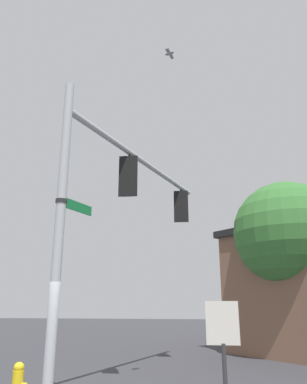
{
  "coord_description": "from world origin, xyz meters",
  "views": [
    {
      "loc": [
        2.87,
        -7.23,
        2.13
      ],
      "look_at": [
        1.48,
        4.12,
        5.54
      ],
      "focal_mm": 34.24,
      "sensor_mm": 36.0,
      "label": 1
    }
  ],
  "objects_px": {
    "traffic_light_mid_inner": "(181,207)",
    "street_name_sign": "(72,205)",
    "fire_hydrant": "(18,382)",
    "historical_marker": "(223,343)",
    "traffic_light_nearest_pole": "(129,178)",
    "bird_flying": "(170,53)"
  },
  "relations": [
    {
      "from": "street_name_sign",
      "to": "bird_flying",
      "type": "relative_size",
      "value": 2.78
    },
    {
      "from": "traffic_light_mid_inner",
      "to": "historical_marker",
      "type": "distance_m",
      "value": 7.71
    },
    {
      "from": "traffic_light_nearest_pole",
      "to": "fire_hydrant",
      "type": "height_order",
      "value": "traffic_light_nearest_pole"
    },
    {
      "from": "traffic_light_mid_inner",
      "to": "street_name_sign",
      "type": "bearing_deg",
      "value": -109.67
    },
    {
      "from": "street_name_sign",
      "to": "bird_flying",
      "type": "bearing_deg",
      "value": 28.77
    },
    {
      "from": "street_name_sign",
      "to": "historical_marker",
      "type": "xyz_separation_m",
      "value": [
        3.14,
        -0.38,
        -2.77
      ]
    },
    {
      "from": "traffic_light_nearest_pole",
      "to": "street_name_sign",
      "type": "bearing_deg",
      "value": -109.57
    },
    {
      "from": "traffic_light_mid_inner",
      "to": "bird_flying",
      "type": "relative_size",
      "value": 3.23
    },
    {
      "from": "bird_flying",
      "to": "street_name_sign",
      "type": "bearing_deg",
      "value": -151.23
    },
    {
      "from": "street_name_sign",
      "to": "fire_hydrant",
      "type": "xyz_separation_m",
      "value": [
        -1.31,
        0.94,
        -3.76
      ]
    },
    {
      "from": "street_name_sign",
      "to": "historical_marker",
      "type": "height_order",
      "value": "street_name_sign"
    },
    {
      "from": "bird_flying",
      "to": "historical_marker",
      "type": "bearing_deg",
      "value": -57.28
    },
    {
      "from": "traffic_light_nearest_pole",
      "to": "historical_marker",
      "type": "height_order",
      "value": "traffic_light_nearest_pole"
    },
    {
      "from": "fire_hydrant",
      "to": "historical_marker",
      "type": "distance_m",
      "value": 4.74
    },
    {
      "from": "traffic_light_mid_inner",
      "to": "historical_marker",
      "type": "xyz_separation_m",
      "value": [
        0.98,
        -6.42,
        -4.16
      ]
    },
    {
      "from": "traffic_light_nearest_pole",
      "to": "street_name_sign",
      "type": "height_order",
      "value": "traffic_light_nearest_pole"
    },
    {
      "from": "traffic_light_mid_inner",
      "to": "fire_hydrant",
      "type": "height_order",
      "value": "traffic_light_mid_inner"
    },
    {
      "from": "bird_flying",
      "to": "fire_hydrant",
      "type": "height_order",
      "value": "bird_flying"
    },
    {
      "from": "traffic_light_mid_inner",
      "to": "street_name_sign",
      "type": "xyz_separation_m",
      "value": [
        -2.16,
        -6.04,
        -1.39
      ]
    },
    {
      "from": "street_name_sign",
      "to": "fire_hydrant",
      "type": "relative_size",
      "value": 1.37
    },
    {
      "from": "traffic_light_nearest_pole",
      "to": "historical_marker",
      "type": "distance_m",
      "value": 5.48
    },
    {
      "from": "traffic_light_mid_inner",
      "to": "traffic_light_nearest_pole",
      "type": "bearing_deg",
      "value": -109.73
    }
  ]
}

